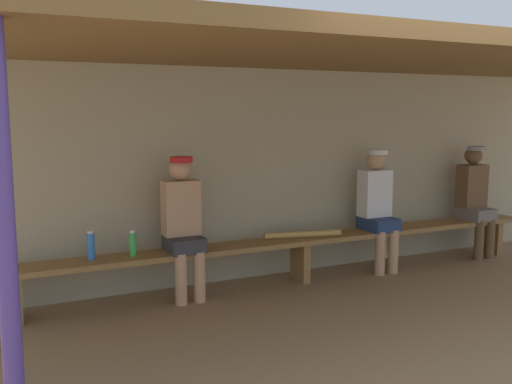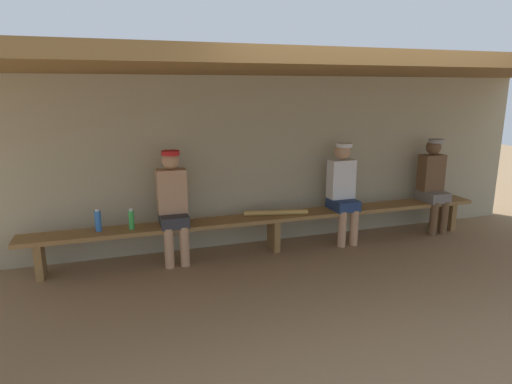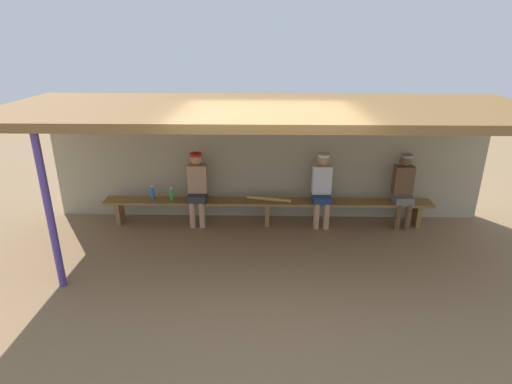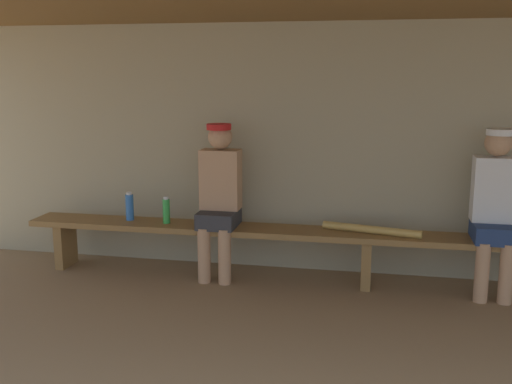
{
  "view_description": "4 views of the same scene",
  "coord_description": "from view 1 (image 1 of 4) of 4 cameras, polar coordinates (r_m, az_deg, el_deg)",
  "views": [
    {
      "loc": [
        -2.96,
        -3.54,
        1.77
      ],
      "look_at": [
        -0.6,
        1.37,
        1.0
      ],
      "focal_mm": 40.55,
      "sensor_mm": 36.0,
      "label": 1
    },
    {
      "loc": [
        -1.9,
        -3.49,
        2.04
      ],
      "look_at": [
        -0.4,
        1.08,
        0.9
      ],
      "focal_mm": 30.71,
      "sensor_mm": 36.0,
      "label": 2
    },
    {
      "loc": [
        -0.05,
        -5.41,
        3.28
      ],
      "look_at": [
        -0.2,
        1.25,
        0.74
      ],
      "focal_mm": 28.76,
      "sensor_mm": 36.0,
      "label": 3
    },
    {
      "loc": [
        0.04,
        -3.36,
        1.78
      ],
      "look_at": [
        -0.88,
        1.2,
        0.84
      ],
      "focal_mm": 42.17,
      "sensor_mm": 36.0,
      "label": 4
    }
  ],
  "objects": [
    {
      "name": "ground_plane",
      "position": [
        4.94,
        13.63,
        -13.17
      ],
      "size": [
        24.0,
        24.0,
        0.0
      ],
      "primitive_type": "plane",
      "color": "#8C6D4C"
    },
    {
      "name": "back_wall",
      "position": [
        6.32,
        2.42,
        1.95
      ],
      "size": [
        8.0,
        0.2,
        2.2
      ],
      "primitive_type": "cube",
      "color": "tan",
      "rests_on": "ground"
    },
    {
      "name": "dugout_roof",
      "position": [
        5.2,
        9.45,
        13.35
      ],
      "size": [
        8.0,
        2.8,
        0.12
      ],
      "primitive_type": "cube",
      "color": "brown",
      "rests_on": "back_wall"
    },
    {
      "name": "support_post",
      "position": [
        3.07,
        -23.42,
        -5.22
      ],
      "size": [
        0.1,
        0.1,
        2.2
      ],
      "primitive_type": "cylinder",
      "color": "#4C388C",
      "rests_on": "ground"
    },
    {
      "name": "bench",
      "position": [
        6.05,
        4.4,
        -5.2
      ],
      "size": [
        6.0,
        0.36,
        0.46
      ],
      "color": "olive",
      "rests_on": "ground"
    },
    {
      "name": "player_in_red",
      "position": [
        7.5,
        20.79,
        -0.34
      ],
      "size": [
        0.34,
        0.42,
        1.34
      ],
      "color": "slate",
      "rests_on": "ground"
    },
    {
      "name": "player_near_post",
      "position": [
        6.52,
        11.9,
        -1.16
      ],
      "size": [
        0.34,
        0.42,
        1.34
      ],
      "color": "navy",
      "rests_on": "ground"
    },
    {
      "name": "player_in_white",
      "position": [
        5.46,
        -7.22,
        -2.82
      ],
      "size": [
        0.34,
        0.42,
        1.34
      ],
      "color": "#333338",
      "rests_on": "ground"
    },
    {
      "name": "water_bottle_blue",
      "position": [
        5.33,
        -15.98,
        -5.13
      ],
      "size": [
        0.07,
        0.07,
        0.26
      ],
      "color": "blue",
      "rests_on": "bench"
    },
    {
      "name": "water_bottle_clear",
      "position": [
        5.36,
        -12.06,
        -5.03
      ],
      "size": [
        0.06,
        0.06,
        0.24
      ],
      "color": "green",
      "rests_on": "bench"
    },
    {
      "name": "baseball_bat",
      "position": [
        6.04,
        4.65,
        -4.19
      ],
      "size": [
        0.82,
        0.25,
        0.07
      ],
      "primitive_type": "cylinder",
      "rotation": [
        0.0,
        1.57,
        -0.22
      ],
      "color": "tan",
      "rests_on": "bench"
    }
  ]
}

